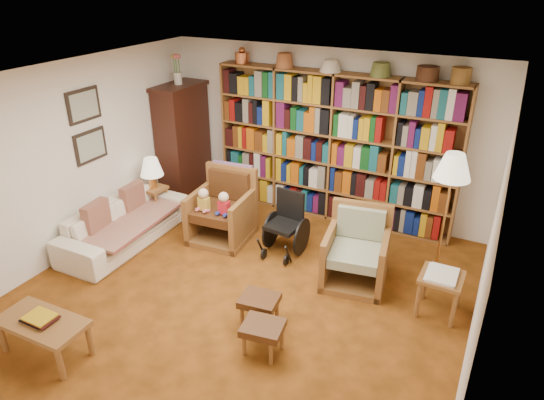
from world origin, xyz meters
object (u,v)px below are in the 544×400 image
Objects in this scene: side_table_papers at (441,282)px; footstool_b at (263,330)px; side_table_lamp at (155,196)px; wheelchair at (286,225)px; sofa at (125,224)px; coffee_table at (42,325)px; armchair_leather at (225,210)px; armchair_sage at (358,253)px; footstool_a at (259,302)px; floor_lamp at (453,172)px.

side_table_papers reaches higher than footstool_b.
wheelchair reaches higher than side_table_lamp.
sofa reaches higher than coffee_table.
armchair_sage is at bearing -5.05° from armchair_leather.
wheelchair is 1.93× the size of footstool_a.
sofa is 4.19m from side_table_papers.
side_table_lamp is at bearing 177.38° from armchair_sage.
floor_lamp is (4.12, 0.40, 1.03)m from side_table_lamp.
side_table_lamp is at bearing 107.95° from coffee_table.
wheelchair is 2.12m from side_table_papers.
side_table_lamp is at bearing -174.45° from floor_lamp.
side_table_papers is at bearing -11.90° from wheelchair.
side_table_lamp is 0.56× the size of coffee_table.
sofa reaches higher than footstool_b.
armchair_leather is at bearing 83.28° from coffee_table.
footstool_b is (0.63, -1.86, -0.11)m from wheelchair.
floor_lamp is at bearing 100.50° from side_table_papers.
side_table_papers is (2.07, -0.44, 0.02)m from wheelchair.
armchair_leather reaches higher than side_table_lamp.
footstool_b is at bearing -57.24° from footstool_a.
armchair_sage reaches higher than side_table_lamp.
side_table_papers is 4.14m from coffee_table.
footstool_a is at bearing -75.20° from wheelchair.
side_table_papers is at bearing 35.74° from coffee_table.
footstool_a is 0.44m from footstool_b.
armchair_leather is at bearing -55.48° from sofa.
floor_lamp is 2.65m from footstool_a.
footstool_b is at bearing -120.21° from floor_lamp.
footstool_a is at bearing -105.81° from sofa.
armchair_leather is at bearing -179.39° from wheelchair.
sofa is 2.16× the size of coffee_table.
armchair_sage reaches higher than sofa.
floor_lamp is 1.76× the size of coffee_table.
coffee_table is at bearing -152.62° from footstool_b.
side_table_lamp is 1.13× the size of footstool_b.
sofa reaches higher than side_table_lamp.
armchair_sage is 1.45m from floor_lamp.
footstool_b is (2.73, -1.05, -0.01)m from sofa.
wheelchair is (0.95, 0.01, -0.02)m from armchair_leather.
footstool_b is at bearing -111.58° from sofa.
armchair_leather is 1.08× the size of armchair_sage.
footstool_a is 2.16m from coffee_table.
coffee_table is (-0.33, -2.84, -0.05)m from armchair_leather.
side_table_papers is at bearing -79.50° from floor_lamp.
armchair_sage is at bearing -10.02° from wheelchair.
sofa is 1.41m from armchair_leather.
floor_lamp is at bearing 7.38° from armchair_leather.
sofa is at bearing -144.90° from armchair_leather.
footstool_a is (-0.67, -1.31, -0.08)m from armchair_sage.
floor_lamp reaches higher than side_table_papers.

